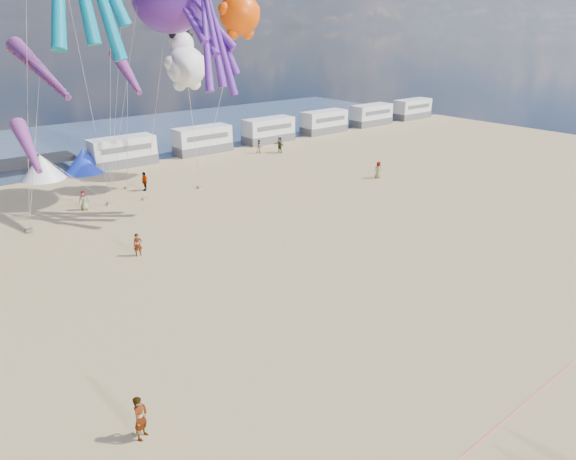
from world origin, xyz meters
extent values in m
plane|color=tan|center=(0.00, 0.00, 0.00)|extent=(120.00, 120.00, 0.00)
plane|color=#374969|center=(0.00, 55.00, 0.02)|extent=(120.00, 120.00, 0.00)
cube|color=silver|center=(6.00, 40.00, 1.50)|extent=(6.60, 2.50, 3.00)
cube|color=silver|center=(15.50, 40.00, 1.50)|extent=(6.60, 2.50, 3.00)
cube|color=silver|center=(25.00, 40.00, 1.50)|extent=(6.60, 2.50, 3.00)
cube|color=silver|center=(34.50, 40.00, 1.50)|extent=(6.60, 2.50, 3.00)
cube|color=silver|center=(44.00, 40.00, 1.50)|extent=(6.60, 2.50, 3.00)
cube|color=silver|center=(53.50, 40.00, 1.50)|extent=(6.60, 2.50, 3.00)
cone|color=white|center=(-2.00, 40.00, 1.20)|extent=(4.00, 4.00, 2.40)
cone|color=#1933CC|center=(2.00, 40.00, 1.20)|extent=(4.00, 4.00, 2.40)
cylinder|color=#F2338C|center=(0.00, -5.00, 0.02)|extent=(34.00, 0.03, 0.03)
imported|color=tan|center=(-8.83, 2.68, 0.86)|extent=(0.75, 0.69, 1.73)
imported|color=#7F6659|center=(23.10, 20.04, 0.81)|extent=(0.63, 0.70, 1.61)
imported|color=#7F6659|center=(20.39, 35.67, 0.77)|extent=(0.90, 0.78, 1.54)
imported|color=#7F6659|center=(3.96, 30.40, 0.84)|extent=(1.24, 1.18, 1.69)
imported|color=#7F6659|center=(22.37, 34.41, 0.90)|extent=(0.50, 1.08, 1.80)
imported|color=#7F6659|center=(-2.39, 17.50, 0.75)|extent=(1.45, 0.80, 1.49)
imported|color=#7F6659|center=(-2.00, 28.56, 0.78)|extent=(0.67, 0.56, 1.56)
cube|color=gray|center=(-6.71, 26.32, 0.11)|extent=(0.50, 0.35, 0.22)
cube|color=gray|center=(2.80, 27.89, 0.11)|extent=(0.50, 0.35, 0.22)
cube|color=gray|center=(8.10, 27.92, 0.11)|extent=(0.50, 0.35, 0.22)
cube|color=gray|center=(2.98, 31.97, 0.11)|extent=(0.50, 0.35, 0.22)
cube|color=gray|center=(0.03, 28.55, 0.11)|extent=(0.50, 0.35, 0.22)
camera|label=1|loc=(-13.79, -11.60, 13.56)|focal=32.00mm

